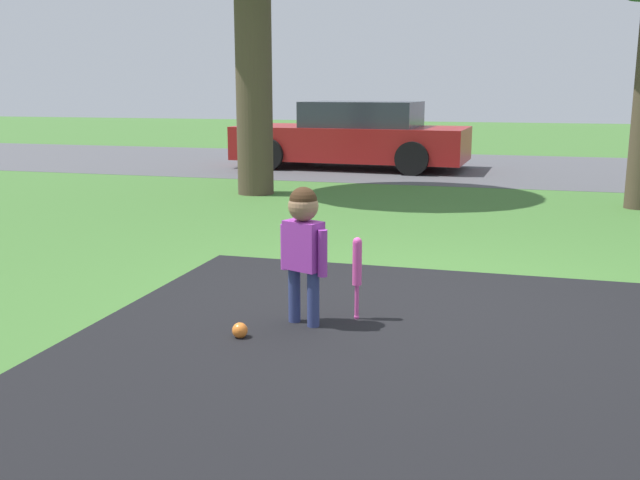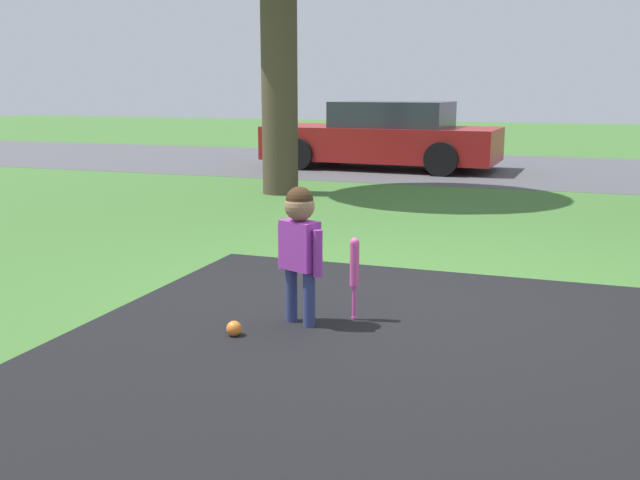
% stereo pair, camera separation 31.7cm
% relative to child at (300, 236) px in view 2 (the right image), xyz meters
% --- Properties ---
extents(ground_plane, '(60.00, 60.00, 0.00)m').
position_rel_child_xyz_m(ground_plane, '(0.58, 0.71, -0.60)').
color(ground_plane, '#3D6B2D').
extents(driveway_strip, '(3.88, 7.00, 0.01)m').
position_rel_child_xyz_m(driveway_strip, '(0.58, -1.79, -0.60)').
color(driveway_strip, black).
rests_on(driveway_strip, ground).
extents(street_strip, '(40.00, 6.00, 0.01)m').
position_rel_child_xyz_m(street_strip, '(0.58, 10.20, -0.60)').
color(street_strip, '#4C4C51').
rests_on(street_strip, ground).
extents(child, '(0.35, 0.23, 0.93)m').
position_rel_child_xyz_m(child, '(0.00, 0.00, 0.00)').
color(child, navy).
rests_on(child, ground).
extents(baseball_bat, '(0.06, 0.06, 0.57)m').
position_rel_child_xyz_m(baseball_bat, '(0.32, 0.20, -0.23)').
color(baseball_bat, '#E54CA5').
rests_on(baseball_bat, ground).
extents(sports_ball, '(0.10, 0.10, 0.10)m').
position_rel_child_xyz_m(sports_ball, '(-0.31, -0.36, -0.55)').
color(sports_ball, orange).
rests_on(sports_ball, ground).
extents(parked_car, '(4.59, 2.14, 1.30)m').
position_rel_child_xyz_m(parked_car, '(-1.87, 9.50, 0.02)').
color(parked_car, maroon).
rests_on(parked_car, ground).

